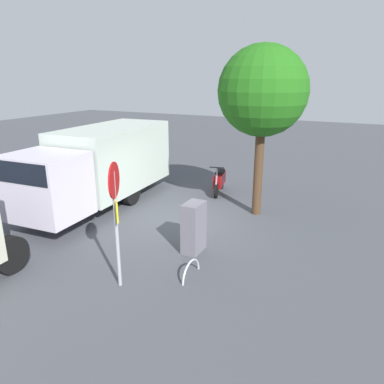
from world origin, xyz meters
TOP-DOWN VIEW (x-y plane):
  - ground_plane at (0.00, 0.00)m, footprint 60.00×60.00m
  - box_truck_near at (-0.01, -3.37)m, footprint 8.54×2.63m
  - motorcycle at (-3.34, -0.12)m, footprint 1.79×0.67m
  - stop_sign at (3.89, 0.47)m, footprint 0.71×0.33m
  - street_tree at (-1.77, 1.87)m, footprint 2.80×2.80m
  - utility_cabinet at (1.67, 1.19)m, footprint 0.68×0.44m
  - bike_rack_hoop at (2.88, 1.72)m, footprint 0.85×0.06m

SIDE VIEW (x-z plane):
  - ground_plane at x=0.00m, z-range 0.00..0.00m
  - bike_rack_hoop at x=2.88m, z-range -0.43..0.43m
  - motorcycle at x=-3.34m, z-range -0.08..1.12m
  - utility_cabinet at x=1.67m, z-range 0.00..1.35m
  - box_truck_near at x=-0.01m, z-range 0.19..2.90m
  - stop_sign at x=3.89m, z-range 0.46..3.27m
  - street_tree at x=-1.77m, z-range 1.28..6.69m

